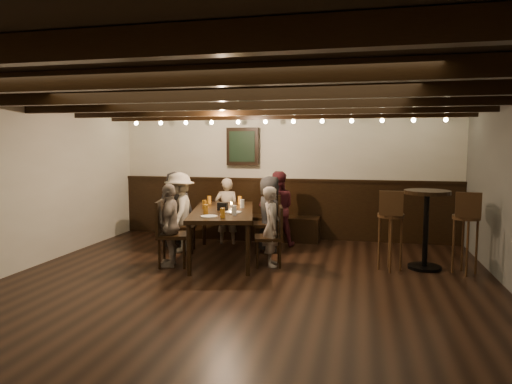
% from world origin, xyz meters
% --- Properties ---
extents(room, '(7.00, 7.00, 7.00)m').
position_xyz_m(room, '(-0.29, 2.21, 1.07)').
color(room, black).
rests_on(room, ground).
extents(dining_table, '(1.38, 2.22, 0.77)m').
position_xyz_m(dining_table, '(-0.67, 1.66, 0.71)').
color(dining_table, black).
rests_on(dining_table, floor).
extents(chair_left_near, '(0.49, 0.49, 0.89)m').
position_xyz_m(chair_left_near, '(-1.48, 1.93, 0.27)').
color(chair_left_near, black).
rests_on(chair_left_near, floor).
extents(chair_left_far, '(0.53, 0.53, 0.97)m').
position_xyz_m(chair_left_far, '(-1.27, 1.05, 0.30)').
color(chair_left_far, black).
rests_on(chair_left_far, floor).
extents(chair_right_near, '(0.53, 0.53, 0.97)m').
position_xyz_m(chair_right_near, '(-0.07, 2.26, 0.30)').
color(chair_right_near, black).
rests_on(chair_right_near, floor).
extents(chair_right_far, '(0.49, 0.49, 0.88)m').
position_xyz_m(chair_right_far, '(0.13, 1.39, 0.27)').
color(chair_right_far, black).
rests_on(chair_right_far, floor).
extents(person_bench_left, '(0.72, 0.56, 1.32)m').
position_xyz_m(person_bench_left, '(-1.76, 2.33, 0.66)').
color(person_bench_left, '#252528').
rests_on(person_bench_left, floor).
extents(person_bench_centre, '(0.49, 0.38, 1.20)m').
position_xyz_m(person_bench_centre, '(-0.91, 2.68, 0.60)').
color(person_bench_centre, gray).
rests_on(person_bench_centre, floor).
extents(person_bench_right, '(0.74, 0.64, 1.32)m').
position_xyz_m(person_bench_right, '(-0.00, 2.74, 0.66)').
color(person_bench_right, '#591E28').
rests_on(person_bench_right, floor).
extents(person_left_near, '(0.68, 0.95, 1.33)m').
position_xyz_m(person_left_near, '(-1.51, 1.92, 0.67)').
color(person_left_near, '#A59C8B').
rests_on(person_left_near, floor).
extents(person_left_far, '(0.46, 0.77, 1.22)m').
position_xyz_m(person_left_far, '(-1.30, 1.05, 0.61)').
color(person_left_far, gray).
rests_on(person_left_far, floor).
extents(person_right_near, '(0.54, 0.70, 1.27)m').
position_xyz_m(person_right_near, '(-0.05, 2.27, 0.63)').
color(person_right_near, black).
rests_on(person_right_near, floor).
extents(person_right_far, '(0.37, 0.48, 1.18)m').
position_xyz_m(person_right_far, '(0.16, 1.39, 0.59)').
color(person_right_far, gray).
rests_on(person_right_far, floor).
extents(pint_a, '(0.07, 0.07, 0.14)m').
position_xyz_m(pint_a, '(-1.11, 2.27, 0.84)').
color(pint_a, '#BF7219').
rests_on(pint_a, dining_table).
extents(pint_b, '(0.07, 0.07, 0.14)m').
position_xyz_m(pint_b, '(-0.58, 2.35, 0.84)').
color(pint_b, '#BF7219').
rests_on(pint_b, dining_table).
extents(pint_c, '(0.07, 0.07, 0.14)m').
position_xyz_m(pint_c, '(-0.99, 1.69, 0.84)').
color(pint_c, '#BF7219').
rests_on(pint_c, dining_table).
extents(pint_d, '(0.07, 0.07, 0.14)m').
position_xyz_m(pint_d, '(-0.43, 1.92, 0.84)').
color(pint_d, silver).
rests_on(pint_d, dining_table).
extents(pint_e, '(0.07, 0.07, 0.14)m').
position_xyz_m(pint_e, '(-0.78, 1.17, 0.84)').
color(pint_e, '#BF7219').
rests_on(pint_e, dining_table).
extents(pint_f, '(0.07, 0.07, 0.14)m').
position_xyz_m(pint_f, '(-0.35, 1.17, 0.84)').
color(pint_f, silver).
rests_on(pint_f, dining_table).
extents(pint_g, '(0.07, 0.07, 0.14)m').
position_xyz_m(pint_g, '(-0.44, 0.89, 0.84)').
color(pint_g, '#BF7219').
rests_on(pint_g, dining_table).
extents(plate_near, '(0.24, 0.24, 0.01)m').
position_xyz_m(plate_near, '(-0.66, 0.94, 0.78)').
color(plate_near, white).
rests_on(plate_near, dining_table).
extents(plate_far, '(0.24, 0.24, 0.01)m').
position_xyz_m(plate_far, '(-0.43, 1.41, 0.78)').
color(plate_far, white).
rests_on(plate_far, dining_table).
extents(condiment_caddy, '(0.15, 0.10, 0.12)m').
position_xyz_m(condiment_caddy, '(-0.66, 1.61, 0.83)').
color(condiment_caddy, black).
rests_on(condiment_caddy, dining_table).
extents(candle, '(0.05, 0.05, 0.05)m').
position_xyz_m(candle, '(-0.62, 1.98, 0.80)').
color(candle, beige).
rests_on(candle, dining_table).
extents(high_top_table, '(0.64, 0.64, 1.14)m').
position_xyz_m(high_top_table, '(2.35, 1.72, 0.75)').
color(high_top_table, black).
rests_on(high_top_table, floor).
extents(bar_stool_left, '(0.36, 0.38, 1.16)m').
position_xyz_m(bar_stool_left, '(1.85, 1.52, 0.43)').
color(bar_stool_left, '#341F10').
rests_on(bar_stool_left, floor).
extents(bar_stool_right, '(0.36, 0.39, 1.16)m').
position_xyz_m(bar_stool_right, '(2.85, 1.57, 0.43)').
color(bar_stool_right, '#341F10').
rests_on(bar_stool_right, floor).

